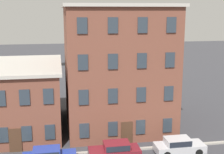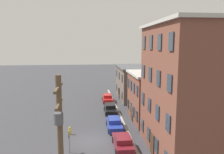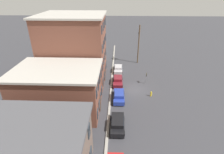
# 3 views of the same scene
# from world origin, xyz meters

# --- Properties ---
(kerb_strip) EXTENTS (56.00, 0.36, 0.16)m
(kerb_strip) POSITION_xyz_m (0.00, 4.50, 0.08)
(kerb_strip) COLOR #9E998E
(kerb_strip) RESTS_ON ground_plane
(apartment_midblock) EXTENTS (8.63, 12.40, 7.00)m
(apartment_midblock) POSITION_xyz_m (-6.31, 11.94, 3.51)
(apartment_midblock) COLOR brown
(apartment_midblock) RESTS_ON ground_plane
(apartment_far) EXTENTS (11.19, 11.80, 13.05)m
(apartment_far) POSITION_xyz_m (3.85, 11.64, 6.54)
(apartment_far) COLOR brown
(apartment_far) RESTS_ON ground_plane
(car_maroon) EXTENTS (4.40, 1.92, 1.43)m
(car_maroon) POSITION_xyz_m (2.24, 3.24, 0.75)
(car_maroon) COLOR maroon
(car_maroon) RESTS_ON ground_plane
(car_silver) EXTENTS (4.40, 1.92, 1.43)m
(car_silver) POSITION_xyz_m (7.96, 3.19, 0.75)
(car_silver) COLOR #B7B7BC
(car_silver) RESTS_ON ground_plane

